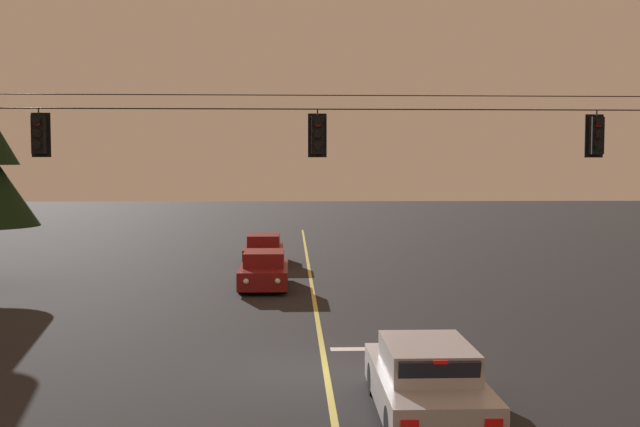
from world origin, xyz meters
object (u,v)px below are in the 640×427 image
traffic_light_leftmost (39,134)px  traffic_light_centre (597,135)px  car_waiting_near_lane (426,382)px  car_oncoming_lead (264,270)px  traffic_light_left_inner (318,135)px  car_oncoming_trailing (264,250)px

traffic_light_leftmost → traffic_light_centre: (14.22, 0.00, 0.00)m
traffic_light_leftmost → car_waiting_near_lane: traffic_light_leftmost is taller
car_waiting_near_lane → car_oncoming_lead: (-3.52, 14.86, -0.00)m
traffic_light_leftmost → traffic_light_left_inner: (7.00, 0.00, 0.00)m
traffic_light_leftmost → traffic_light_centre: 14.22m
traffic_light_leftmost → car_oncoming_trailing: (4.96, 16.44, -4.74)m
traffic_light_leftmost → car_oncoming_lead: bearing=60.3°
traffic_light_left_inner → car_oncoming_trailing: 17.23m
car_oncoming_lead → car_oncoming_trailing: same height
traffic_light_leftmost → car_oncoming_trailing: traffic_light_leftmost is taller
car_oncoming_lead → car_waiting_near_lane: bearing=-76.7°
car_oncoming_lead → car_oncoming_trailing: (-0.30, 7.23, 0.00)m
car_oncoming_trailing → car_oncoming_lead: bearing=-87.6°
traffic_light_left_inner → car_waiting_near_lane: size_ratio=0.28×
traffic_light_left_inner → car_oncoming_lead: traffic_light_left_inner is taller
traffic_light_leftmost → car_oncoming_lead: traffic_light_leftmost is taller
traffic_light_centre → traffic_light_left_inner: bearing=180.0°
traffic_light_left_inner → car_oncoming_trailing: traffic_light_left_inner is taller
car_waiting_near_lane → car_oncoming_trailing: bearing=99.8°
traffic_light_centre → car_waiting_near_lane: size_ratio=0.28×
car_waiting_near_lane → car_oncoming_lead: size_ratio=0.98×
traffic_light_centre → car_oncoming_trailing: size_ratio=0.28×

